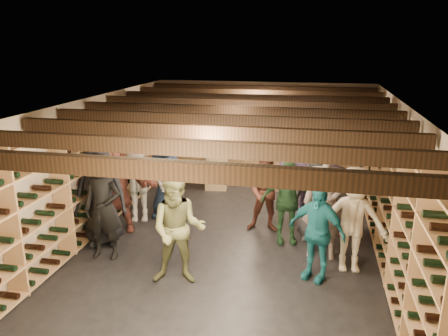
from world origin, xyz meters
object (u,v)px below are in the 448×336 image
(person_8, at_px, (267,192))
(person_0, at_px, (100,194))
(person_2, at_px, (178,230))
(person_7, at_px, (325,202))
(person_4, at_px, (317,232))
(person_5, at_px, (115,184))
(crate_loose, at_px, (281,186))
(person_3, at_px, (353,220))
(person_10, at_px, (286,201))
(person_1, at_px, (103,209))
(person_12, at_px, (316,196))
(crate_stack_left, at_px, (216,172))
(crate_stack_right, at_px, (310,189))
(person_11, at_px, (312,174))
(person_6, at_px, (166,175))
(person_9, at_px, (138,179))

(person_8, bearing_deg, person_0, -159.77)
(person_2, xyz_separation_m, person_7, (2.04, 1.23, 0.12))
(person_4, relative_size, person_7, 0.79)
(person_0, relative_size, person_5, 1.00)
(crate_loose, height_order, person_8, person_8)
(person_5, bearing_deg, person_3, -17.33)
(person_4, bearing_deg, person_7, 105.81)
(person_4, relative_size, person_10, 0.98)
(person_1, bearing_deg, person_10, 19.87)
(person_8, xyz_separation_m, person_12, (0.86, -0.15, 0.05))
(person_2, distance_m, person_5, 2.26)
(person_7, distance_m, person_12, 0.70)
(person_0, xyz_separation_m, person_10, (3.10, 0.68, -0.13))
(crate_stack_left, relative_size, person_0, 0.48)
(person_3, bearing_deg, person_5, 166.34)
(crate_stack_right, distance_m, person_10, 2.32)
(crate_loose, height_order, person_4, person_4)
(person_2, height_order, person_11, person_11)
(crate_stack_right, relative_size, crate_loose, 1.17)
(person_7, bearing_deg, person_10, 147.95)
(person_0, relative_size, person_4, 1.20)
(crate_loose, xyz_separation_m, person_8, (-0.08, -2.42, 0.67))
(crate_stack_left, xyz_separation_m, person_2, (0.39, -4.15, 0.39))
(person_0, height_order, person_2, person_0)
(person_1, bearing_deg, person_5, 102.78)
(crate_loose, xyz_separation_m, person_6, (-2.10, -2.16, 0.79))
(person_1, height_order, person_11, person_11)
(crate_stack_left, height_order, crate_loose, crate_stack_left)
(person_6, bearing_deg, crate_stack_left, 90.27)
(person_2, bearing_deg, person_7, 21.66)
(person_5, bearing_deg, crate_stack_left, 55.51)
(crate_stack_left, bearing_deg, person_1, -105.46)
(person_6, height_order, person_11, person_6)
(person_1, relative_size, person_4, 1.13)
(person_3, bearing_deg, person_1, -179.18)
(person_4, bearing_deg, person_0, -162.30)
(person_0, bearing_deg, person_4, -24.55)
(crate_stack_right, xyz_separation_m, crate_loose, (-0.68, 0.59, -0.17))
(person_0, bearing_deg, person_3, -18.76)
(crate_stack_left, xyz_separation_m, person_1, (-1.01, -3.66, 0.41))
(person_6, height_order, person_12, person_6)
(person_3, bearing_deg, person_9, 158.87)
(crate_loose, height_order, person_12, person_12)
(person_2, bearing_deg, person_4, 5.39)
(person_8, bearing_deg, person_7, -40.81)
(person_10, bearing_deg, person_12, 14.57)
(crate_stack_right, relative_size, person_8, 0.39)
(person_0, height_order, person_6, person_0)
(person_6, xyz_separation_m, person_10, (2.40, -0.66, -0.12))
(person_0, distance_m, person_1, 0.55)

